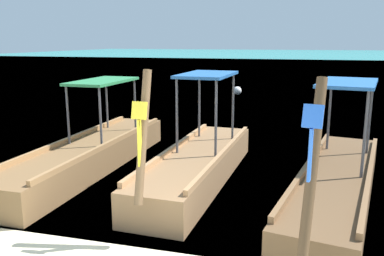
% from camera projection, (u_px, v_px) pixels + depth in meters
% --- Properties ---
extents(sea_water, '(120.00, 120.00, 0.00)m').
position_uv_depth(sea_water, '(291.00, 59.00, 62.17)').
color(sea_water, teal).
rests_on(sea_water, ground).
extents(longtail_boat_violet_ribbon, '(1.26, 6.25, 2.44)m').
position_uv_depth(longtail_boat_violet_ribbon, '(90.00, 154.00, 8.98)').
color(longtail_boat_violet_ribbon, brown).
rests_on(longtail_boat_violet_ribbon, ground).
extents(longtail_boat_yellow_ribbon, '(1.39, 5.37, 2.42)m').
position_uv_depth(longtail_boat_yellow_ribbon, '(198.00, 163.00, 8.22)').
color(longtail_boat_yellow_ribbon, olive).
rests_on(longtail_boat_yellow_ribbon, ground).
extents(longtail_boat_blue_ribbon, '(2.12, 6.11, 2.43)m').
position_uv_depth(longtail_boat_blue_ribbon, '(337.00, 182.00, 7.24)').
color(longtail_boat_blue_ribbon, brown).
rests_on(longtail_boat_blue_ribbon, ground).
extents(mooring_buoy_near, '(0.44, 0.44, 0.44)m').
position_uv_depth(mooring_buoy_near, '(237.00, 91.00, 21.20)').
color(mooring_buoy_near, white).
rests_on(mooring_buoy_near, sea_water).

